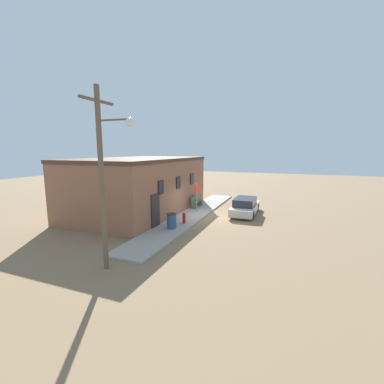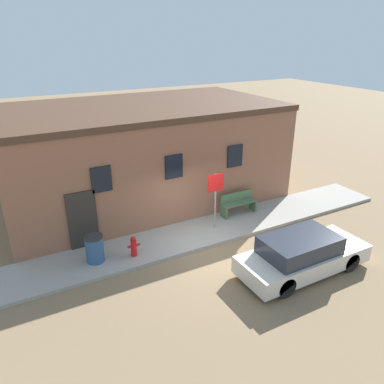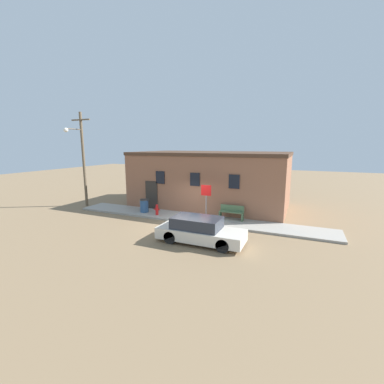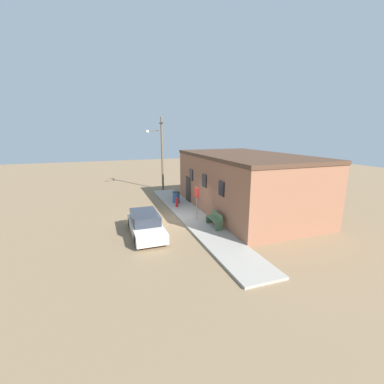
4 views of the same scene
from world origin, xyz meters
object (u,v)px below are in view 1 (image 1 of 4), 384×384
(bench, at_px, (196,202))
(utility_pole, at_px, (104,172))
(trash_bin, at_px, (172,221))
(parked_car, at_px, (245,206))
(fire_hydrant, at_px, (184,218))
(stop_sign, at_px, (197,192))

(bench, bearing_deg, utility_pole, -177.26)
(trash_bin, xyz_separation_m, parked_car, (5.66, -3.53, 0.03))
(fire_hydrant, bearing_deg, parked_car, -35.99)
(utility_pole, bearing_deg, bench, 2.74)
(stop_sign, height_order, parked_car, stop_sign)
(fire_hydrant, height_order, stop_sign, stop_sign)
(trash_bin, height_order, parked_car, parked_car)
(utility_pole, distance_m, parked_car, 12.42)
(fire_hydrant, distance_m, trash_bin, 1.27)
(bench, bearing_deg, trash_bin, -173.68)
(parked_car, bearing_deg, utility_pole, 162.22)
(trash_bin, xyz_separation_m, utility_pole, (-5.70, 0.12, 3.46))
(fire_hydrant, distance_m, bench, 5.04)
(fire_hydrant, relative_size, utility_pole, 0.10)
(bench, xyz_separation_m, utility_pole, (-11.87, -0.57, 3.47))
(utility_pole, bearing_deg, parked_car, -17.78)
(fire_hydrant, bearing_deg, utility_pole, 176.50)
(fire_hydrant, xyz_separation_m, stop_sign, (3.43, 0.37, 1.19))
(stop_sign, relative_size, parked_car, 0.51)
(stop_sign, bearing_deg, bench, 22.20)
(fire_hydrant, distance_m, utility_pole, 7.80)
(fire_hydrant, bearing_deg, stop_sign, 6.21)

